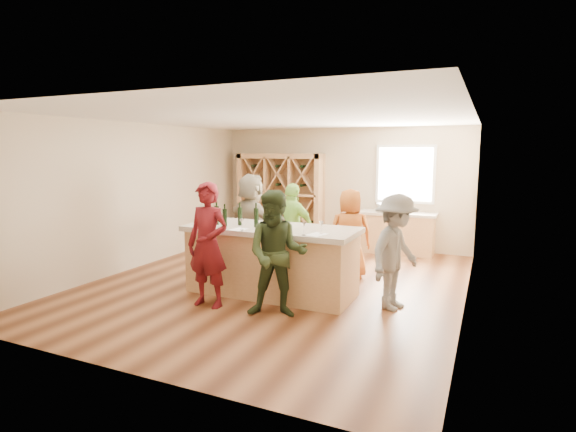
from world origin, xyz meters
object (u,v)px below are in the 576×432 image
at_px(wine_bottle_b, 225,218).
at_px(person_far_right, 350,234).
at_px(wine_rack, 280,198).
at_px(wine_bottle_a, 217,215).
at_px(tasting_counter_base, 272,263).
at_px(person_far_left, 252,220).
at_px(sink, 388,208).
at_px(person_server, 396,252).
at_px(person_near_left, 208,245).
at_px(wine_bottle_c, 240,216).
at_px(person_far_mid, 293,228).
at_px(wine_bottle_e, 256,218).
at_px(person_near_right, 277,254).

distance_m(wine_bottle_b, person_far_right, 2.31).
relative_size(wine_rack, wine_bottle_a, 7.24).
relative_size(tasting_counter_base, wine_bottle_a, 8.55).
bearing_deg(wine_bottle_a, person_far_left, 98.02).
relative_size(sink, person_far_left, 0.30).
xyz_separation_m(sink, person_server, (0.87, -3.65, -0.18)).
distance_m(wine_rack, tasting_counter_base, 4.19).
relative_size(person_near_left, person_far_right, 1.14).
bearing_deg(person_near_left, wine_bottle_a, 115.04).
bearing_deg(wine_bottle_a, tasting_counter_base, 11.28).
relative_size(wine_bottle_c, person_far_mid, 0.17).
relative_size(wine_rack, person_near_left, 1.21).
relative_size(wine_rack, tasting_counter_base, 0.85).
bearing_deg(wine_bottle_e, person_far_left, 121.22).
relative_size(sink, person_far_mid, 0.32).
bearing_deg(wine_bottle_c, person_far_mid, 77.76).
xyz_separation_m(wine_rack, person_far_left, (0.53, -2.43, -0.18)).
height_order(wine_bottle_e, person_near_right, person_near_right).
xyz_separation_m(wine_rack, tasting_counter_base, (1.65, -3.81, -0.60)).
bearing_deg(person_far_right, wine_bottle_b, 19.70).
height_order(wine_rack, person_far_mid, wine_rack).
xyz_separation_m(wine_rack, wine_bottle_b, (0.97, -4.09, 0.12)).
xyz_separation_m(wine_bottle_c, person_near_right, (1.03, -0.79, -0.35)).
xyz_separation_m(wine_bottle_a, person_server, (2.82, 0.27, -0.40)).
bearing_deg(tasting_counter_base, person_near_right, -59.36).
distance_m(sink, person_near_right, 4.64).
xyz_separation_m(person_near_left, person_far_mid, (0.37, 2.22, -0.07)).
distance_m(wine_bottle_c, person_far_left, 1.60).
xyz_separation_m(wine_bottle_a, wine_bottle_c, (0.37, 0.10, -0.01)).
xyz_separation_m(person_server, person_far_right, (-1.05, 1.29, -0.03)).
distance_m(tasting_counter_base, person_near_right, 1.07).
relative_size(wine_bottle_b, wine_bottle_c, 0.97).
bearing_deg(tasting_counter_base, wine_bottle_c, -171.76).
height_order(wine_bottle_c, person_near_right, person_near_right).
bearing_deg(person_far_left, tasting_counter_base, 155.93).
height_order(wine_bottle_c, person_near_left, person_near_left).
bearing_deg(wine_bottle_b, person_server, 8.06).
distance_m(wine_rack, wine_bottle_b, 4.20).
height_order(person_near_left, person_far_left, person_far_left).
height_order(wine_bottle_b, person_far_mid, person_far_mid).
bearing_deg(person_far_mid, person_near_right, 121.05).
distance_m(person_near_right, person_far_left, 2.77).
bearing_deg(wine_bottle_e, person_far_mid, 90.78).
bearing_deg(person_far_left, person_near_right, 152.93).
height_order(person_far_right, person_far_left, person_far_left).
bearing_deg(wine_rack, wine_bottle_b, -76.67).
relative_size(tasting_counter_base, wine_bottle_b, 9.35).
distance_m(sink, person_near_left, 4.92).
relative_size(wine_bottle_c, person_near_left, 0.16).
relative_size(wine_bottle_a, wine_bottle_e, 1.01).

